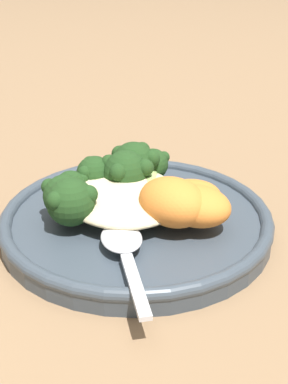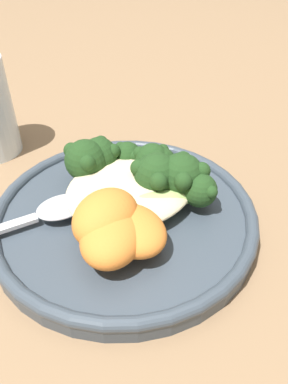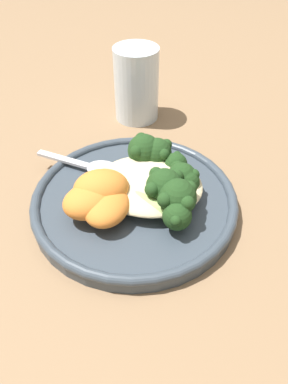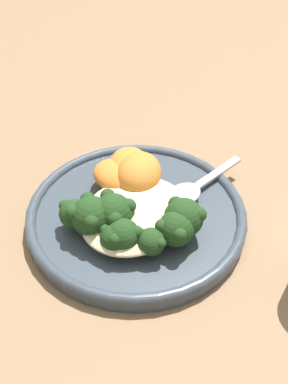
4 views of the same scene
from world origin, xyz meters
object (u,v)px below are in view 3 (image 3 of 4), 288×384
at_px(spoon, 97,168).
at_px(broccoli_stalk_1, 169,198).
at_px(broccoli_stalk_0, 159,208).
at_px(water_glass, 136,84).
at_px(broccoli_stalk_3, 168,186).
at_px(broccoli_stalk_5, 160,173).
at_px(broccoli_stalk_6, 153,157).
at_px(quinoa_mound, 149,184).
at_px(sweet_potato_chunk_2, 102,188).
at_px(sweet_potato_chunk_0, 107,206).
at_px(plate, 135,201).
at_px(broccoli_stalk_2, 158,187).
at_px(broccoli_stalk_4, 167,181).
at_px(sweet_potato_chunk_1, 90,201).
at_px(broccoli_stalk_7, 144,154).

bearing_deg(spoon, broccoli_stalk_1, 163.55).
bearing_deg(broccoli_stalk_0, water_glass, 134.18).
relative_size(broccoli_stalk_0, broccoli_stalk_3, 0.92).
height_order(broccoli_stalk_5, broccoli_stalk_6, broccoli_stalk_6).
distance_m(quinoa_mound, sweet_potato_chunk_2, 0.06).
xyz_separation_m(broccoli_stalk_6, sweet_potato_chunk_0, (0.03, 0.09, -0.00)).
distance_m(plate, broccoli_stalk_6, 0.06).
bearing_deg(sweet_potato_chunk_2, water_glass, -87.96).
bearing_deg(broccoli_stalk_2, broccoli_stalk_4, 63.92).
xyz_separation_m(broccoli_stalk_4, sweet_potato_chunk_0, (0.06, 0.05, -0.00)).
bearing_deg(broccoli_stalk_0, quinoa_mound, 142.56).
bearing_deg(broccoli_stalk_4, spoon, 143.18).
distance_m(broccoli_stalk_0, broccoli_stalk_3, 0.04).
bearing_deg(broccoli_stalk_2, quinoa_mound, 131.35).
height_order(plate, sweet_potato_chunk_0, sweet_potato_chunk_0).
xyz_separation_m(plate, broccoli_stalk_1, (-0.04, 0.02, 0.03)).
xyz_separation_m(broccoli_stalk_2, sweet_potato_chunk_0, (0.05, 0.04, -0.01)).
xyz_separation_m(sweet_potato_chunk_1, spoon, (0.01, -0.07, -0.01)).
relative_size(broccoli_stalk_5, water_glass, 0.86).
xyz_separation_m(broccoli_stalk_2, broccoli_stalk_7, (0.03, -0.06, -0.00)).
relative_size(broccoli_stalk_4, sweet_potato_chunk_1, 1.72).
height_order(quinoa_mound, broccoli_stalk_0, broccoli_stalk_0).
relative_size(quinoa_mound, broccoli_stalk_4, 1.22).
height_order(broccoli_stalk_3, sweet_potato_chunk_2, sweet_potato_chunk_2).
height_order(broccoli_stalk_7, sweet_potato_chunk_0, broccoli_stalk_7).
relative_size(sweet_potato_chunk_0, water_glass, 0.55).
xyz_separation_m(broccoli_stalk_3, sweet_potato_chunk_1, (0.08, 0.05, 0.00)).
bearing_deg(sweet_potato_chunk_1, broccoli_stalk_4, -146.51).
relative_size(broccoli_stalk_3, spoon, 0.90).
bearing_deg(sweet_potato_chunk_0, broccoli_stalk_2, -145.23).
xyz_separation_m(broccoli_stalk_4, sweet_potato_chunk_1, (0.08, 0.05, 0.00)).
distance_m(broccoli_stalk_0, broccoli_stalk_2, 0.03).
distance_m(broccoli_stalk_0, water_glass, 0.25).
xyz_separation_m(quinoa_mound, spoon, (0.07, -0.03, -0.01)).
bearing_deg(water_glass, broccoli_stalk_3, 111.73).
xyz_separation_m(broccoli_stalk_2, spoon, (0.08, -0.04, -0.02)).
bearing_deg(sweet_potato_chunk_1, quinoa_mound, -140.58).
distance_m(quinoa_mound, broccoli_stalk_3, 0.02).
height_order(quinoa_mound, water_glass, water_glass).
height_order(broccoli_stalk_1, broccoli_stalk_5, broccoli_stalk_1).
xyz_separation_m(quinoa_mound, water_glass, (0.06, -0.20, 0.02)).
bearing_deg(plate, broccoli_stalk_6, -103.04).
distance_m(broccoli_stalk_6, broccoli_stalk_7, 0.01).
height_order(broccoli_stalk_3, spoon, broccoli_stalk_3).
bearing_deg(broccoli_stalk_2, broccoli_stalk_5, 90.80).
bearing_deg(sweet_potato_chunk_2, broccoli_stalk_4, -155.66).
bearing_deg(broccoli_stalk_6, sweet_potato_chunk_0, -178.62).
xyz_separation_m(plate, sweet_potato_chunk_2, (0.03, 0.02, 0.03)).
bearing_deg(broccoli_stalk_5, broccoli_stalk_2, -130.75).
height_order(plate, quinoa_mound, quinoa_mound).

